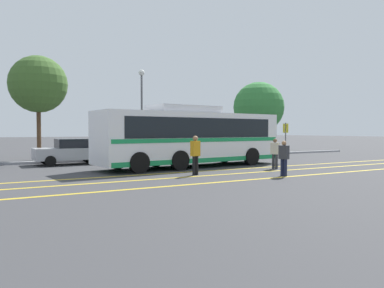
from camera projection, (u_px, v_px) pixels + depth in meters
name	position (u px, v px, depth m)	size (l,w,h in m)	color
ground_plane	(196.00, 166.00, 21.18)	(220.00, 220.00, 0.00)	#38383A
lane_strip_0	(214.00, 170.00, 18.57)	(0.20, 30.70, 0.01)	gold
lane_strip_1	(233.00, 174.00, 17.11)	(0.20, 30.70, 0.01)	gold
lane_strip_2	(262.00, 179.00, 15.34)	(0.20, 30.70, 0.01)	gold
curb_strip	(148.00, 158.00, 25.89)	(38.70, 0.36, 0.15)	#99999E
transit_bus	(192.00, 136.00, 20.42)	(11.19, 3.65, 3.30)	white
parked_car_1	(70.00, 152.00, 21.93)	(4.02, 2.01, 1.50)	#9E9EA3
parked_car_2	(173.00, 150.00, 24.89)	(4.79, 2.11, 1.41)	black
parked_car_3	(244.00, 148.00, 28.30)	(4.19, 2.05, 1.37)	navy
pedestrian_0	(195.00, 153.00, 16.64)	(0.46, 0.31, 1.75)	black
pedestrian_1	(275.00, 152.00, 19.30)	(0.37, 0.47, 1.57)	#2D2D33
pedestrian_2	(284.00, 156.00, 16.18)	(0.30, 0.46, 1.54)	#191E38
bus_stop_sign	(286.00, 138.00, 22.95)	(0.07, 0.40, 2.46)	#59595E
street_lamp	(142.00, 99.00, 26.94)	(0.43, 0.43, 6.37)	#59595E
tree_0	(38.00, 84.00, 25.10)	(3.81, 3.81, 7.01)	#513823
tree_1	(259.00, 107.00, 35.85)	(4.83, 4.83, 6.65)	#513823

